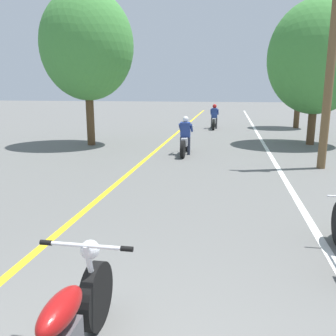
{
  "coord_description": "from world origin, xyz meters",
  "views": [
    {
      "loc": [
        1.01,
        -1.61,
        2.34
      ],
      "look_at": [
        -0.07,
        4.64,
        0.9
      ],
      "focal_mm": 38.0,
      "sensor_mm": 36.0,
      "label": 1
    }
  ],
  "objects_px": {
    "roadside_tree_right_far": "(301,61)",
    "motorcycle_foreground": "(64,333)",
    "roadside_tree_left": "(87,46)",
    "motorcycle_rider_lead": "(185,140)",
    "motorcycle_rider_far": "(214,119)",
    "utility_pole": "(333,45)",
    "roadside_tree_right_near": "(318,57)"
  },
  "relations": [
    {
      "from": "motorcycle_rider_far",
      "to": "roadside_tree_right_near",
      "type": "bearing_deg",
      "value": -51.46
    },
    {
      "from": "utility_pole",
      "to": "roadside_tree_right_near",
      "type": "distance_m",
      "value": 4.74
    },
    {
      "from": "utility_pole",
      "to": "roadside_tree_right_near",
      "type": "bearing_deg",
      "value": 82.09
    },
    {
      "from": "roadside_tree_left",
      "to": "motorcycle_foreground",
      "type": "distance_m",
      "value": 12.98
    },
    {
      "from": "utility_pole",
      "to": "motorcycle_rider_lead",
      "type": "bearing_deg",
      "value": 160.16
    },
    {
      "from": "roadside_tree_right_near",
      "to": "utility_pole",
      "type": "bearing_deg",
      "value": -97.91
    },
    {
      "from": "roadside_tree_right_far",
      "to": "motorcycle_rider_far",
      "type": "distance_m",
      "value": 5.92
    },
    {
      "from": "utility_pole",
      "to": "roadside_tree_right_far",
      "type": "distance_m",
      "value": 11.28
    },
    {
      "from": "roadside_tree_right_far",
      "to": "motorcycle_rider_lead",
      "type": "distance_m",
      "value": 11.59
    },
    {
      "from": "roadside_tree_right_far",
      "to": "roadside_tree_left",
      "type": "relative_size",
      "value": 0.9
    },
    {
      "from": "roadside_tree_right_far",
      "to": "roadside_tree_left",
      "type": "height_order",
      "value": "roadside_tree_left"
    },
    {
      "from": "roadside_tree_right_far",
      "to": "motorcycle_rider_far",
      "type": "height_order",
      "value": "roadside_tree_right_far"
    },
    {
      "from": "roadside_tree_right_near",
      "to": "motorcycle_rider_lead",
      "type": "xyz_separation_m",
      "value": [
        -4.9,
        -3.16,
        -3.01
      ]
    },
    {
      "from": "roadside_tree_right_far",
      "to": "motorcycle_foreground",
      "type": "relative_size",
      "value": 2.62
    },
    {
      "from": "utility_pole",
      "to": "motorcycle_rider_lead",
      "type": "height_order",
      "value": "utility_pole"
    },
    {
      "from": "motorcycle_foreground",
      "to": "motorcycle_rider_far",
      "type": "xyz_separation_m",
      "value": [
        0.36,
        18.68,
        0.1
      ]
    },
    {
      "from": "motorcycle_rider_far",
      "to": "motorcycle_rider_lead",
      "type": "bearing_deg",
      "value": -94.36
    },
    {
      "from": "motorcycle_foreground",
      "to": "motorcycle_rider_lead",
      "type": "bearing_deg",
      "value": 91.6
    },
    {
      "from": "roadside_tree_right_far",
      "to": "motorcycle_rider_lead",
      "type": "bearing_deg",
      "value": -119.32
    },
    {
      "from": "utility_pole",
      "to": "roadside_tree_right_far",
      "type": "height_order",
      "value": "utility_pole"
    },
    {
      "from": "roadside_tree_right_near",
      "to": "motorcycle_rider_lead",
      "type": "distance_m",
      "value": 6.57
    },
    {
      "from": "motorcycle_rider_lead",
      "to": "motorcycle_foreground",
      "type": "bearing_deg",
      "value": -88.4
    },
    {
      "from": "utility_pole",
      "to": "roadside_tree_left",
      "type": "bearing_deg",
      "value": 160.05
    },
    {
      "from": "roadside_tree_left",
      "to": "motorcycle_rider_far",
      "type": "xyz_separation_m",
      "value": [
        4.79,
        6.99,
        -3.42
      ]
    },
    {
      "from": "roadside_tree_right_far",
      "to": "motorcycle_rider_far",
      "type": "relative_size",
      "value": 2.59
    },
    {
      "from": "roadside_tree_right_far",
      "to": "motorcycle_rider_lead",
      "type": "relative_size",
      "value": 2.79
    },
    {
      "from": "utility_pole",
      "to": "motorcycle_foreground",
      "type": "height_order",
      "value": "utility_pole"
    },
    {
      "from": "utility_pole",
      "to": "motorcycle_rider_lead",
      "type": "xyz_separation_m",
      "value": [
        -4.25,
        1.53,
        -2.96
      ]
    },
    {
      "from": "roadside_tree_right_far",
      "to": "motorcycle_foreground",
      "type": "bearing_deg",
      "value": -104.55
    },
    {
      "from": "roadside_tree_right_far",
      "to": "motorcycle_foreground",
      "type": "distance_m",
      "value": 20.79
    },
    {
      "from": "roadside_tree_right_far",
      "to": "roadside_tree_left",
      "type": "xyz_separation_m",
      "value": [
        -9.58,
        -8.17,
        0.14
      ]
    },
    {
      "from": "roadside_tree_right_far",
      "to": "motorcycle_foreground",
      "type": "xyz_separation_m",
      "value": [
        -5.15,
        -19.86,
        -3.38
      ]
    }
  ]
}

